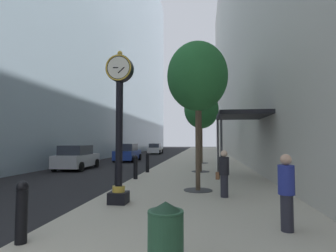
{
  "coord_description": "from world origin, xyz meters",
  "views": [
    {
      "loc": [
        3.65,
        -1.73,
        2.08
      ],
      "look_at": [
        1.01,
        17.47,
        3.1
      ],
      "focal_mm": 28.56,
      "sensor_mm": 36.0,
      "label": 1
    }
  ],
  "objects_px": {
    "bollard_nearest": "(22,210)",
    "bollard_fifth": "(147,162)",
    "street_tree_near": "(197,77)",
    "car_silver_far": "(77,158)",
    "pedestrian_walking": "(224,173)",
    "car_white_mid": "(155,149)",
    "street_clock": "(119,118)",
    "trash_bin": "(166,237)",
    "bollard_third": "(117,174)",
    "bollard_fourth": "(136,167)",
    "street_tree_mid_near": "(200,82)",
    "pedestrian_by_clock": "(286,190)",
    "street_tree_mid_far": "(201,109)",
    "car_blue_near": "(128,153)"
  },
  "relations": [
    {
      "from": "bollard_third",
      "to": "street_tree_mid_near",
      "type": "relative_size",
      "value": 0.16
    },
    {
      "from": "pedestrian_by_clock",
      "to": "street_tree_mid_far",
      "type": "bearing_deg",
      "value": 96.83
    },
    {
      "from": "bollard_fifth",
      "to": "street_tree_mid_far",
      "type": "relative_size",
      "value": 0.19
    },
    {
      "from": "car_white_mid",
      "to": "trash_bin",
      "type": "bearing_deg",
      "value": -79.2
    },
    {
      "from": "street_tree_mid_far",
      "to": "bollard_third",
      "type": "bearing_deg",
      "value": -104.22
    },
    {
      "from": "street_clock",
      "to": "pedestrian_walking",
      "type": "bearing_deg",
      "value": 22.53
    },
    {
      "from": "street_tree_near",
      "to": "car_white_mid",
      "type": "bearing_deg",
      "value": 103.71
    },
    {
      "from": "bollard_fourth",
      "to": "street_tree_mid_far",
      "type": "xyz_separation_m",
      "value": [
        3.16,
        9.68,
        3.96
      ]
    },
    {
      "from": "bollard_fourth",
      "to": "car_white_mid",
      "type": "relative_size",
      "value": 0.25
    },
    {
      "from": "street_tree_mid_near",
      "to": "bollard_nearest",
      "type": "bearing_deg",
      "value": -104.88
    },
    {
      "from": "street_tree_mid_near",
      "to": "street_tree_mid_far",
      "type": "bearing_deg",
      "value": 90.0
    },
    {
      "from": "street_tree_near",
      "to": "pedestrian_walking",
      "type": "height_order",
      "value": "street_tree_near"
    },
    {
      "from": "street_clock",
      "to": "bollard_fourth",
      "type": "height_order",
      "value": "street_clock"
    },
    {
      "from": "street_clock",
      "to": "pedestrian_walking",
      "type": "height_order",
      "value": "street_clock"
    },
    {
      "from": "street_clock",
      "to": "trash_bin",
      "type": "relative_size",
      "value": 4.52
    },
    {
      "from": "trash_bin",
      "to": "pedestrian_walking",
      "type": "height_order",
      "value": "pedestrian_walking"
    },
    {
      "from": "bollard_third",
      "to": "street_tree_mid_near",
      "type": "bearing_deg",
      "value": 63.42
    },
    {
      "from": "pedestrian_by_clock",
      "to": "car_silver_far",
      "type": "xyz_separation_m",
      "value": [
        -10.76,
        11.92,
        -0.18
      ]
    },
    {
      "from": "bollard_nearest",
      "to": "bollard_fourth",
      "type": "height_order",
      "value": "same"
    },
    {
      "from": "bollard_fifth",
      "to": "street_tree_near",
      "type": "distance_m",
      "value": 7.33
    },
    {
      "from": "bollard_third",
      "to": "trash_bin",
      "type": "bearing_deg",
      "value": -65.87
    },
    {
      "from": "bollard_third",
      "to": "car_white_mid",
      "type": "bearing_deg",
      "value": 97.66
    },
    {
      "from": "bollard_fifth",
      "to": "car_white_mid",
      "type": "relative_size",
      "value": 0.25
    },
    {
      "from": "pedestrian_walking",
      "to": "car_white_mid",
      "type": "relative_size",
      "value": 0.34
    },
    {
      "from": "bollard_fourth",
      "to": "car_white_mid",
      "type": "height_order",
      "value": "car_white_mid"
    },
    {
      "from": "street_tree_near",
      "to": "car_silver_far",
      "type": "distance_m",
      "value": 12.15
    },
    {
      "from": "street_tree_mid_far",
      "to": "car_white_mid",
      "type": "height_order",
      "value": "street_tree_mid_far"
    },
    {
      "from": "bollard_fourth",
      "to": "street_tree_mid_far",
      "type": "distance_m",
      "value": 10.93
    },
    {
      "from": "street_clock",
      "to": "pedestrian_by_clock",
      "type": "xyz_separation_m",
      "value": [
        4.35,
        -1.91,
        -1.75
      ]
    },
    {
      "from": "street_tree_near",
      "to": "bollard_third",
      "type": "bearing_deg",
      "value": -176.96
    },
    {
      "from": "pedestrian_walking",
      "to": "car_white_mid",
      "type": "height_order",
      "value": "pedestrian_walking"
    },
    {
      "from": "bollard_nearest",
      "to": "street_tree_mid_near",
      "type": "distance_m",
      "value": 13.27
    },
    {
      "from": "street_tree_near",
      "to": "bollard_fourth",
      "type": "bearing_deg",
      "value": 140.32
    },
    {
      "from": "bollard_fifth",
      "to": "trash_bin",
      "type": "relative_size",
      "value": 1.11
    },
    {
      "from": "bollard_nearest",
      "to": "bollard_fifth",
      "type": "relative_size",
      "value": 1.0
    },
    {
      "from": "bollard_nearest",
      "to": "car_blue_near",
      "type": "height_order",
      "value": "car_blue_near"
    },
    {
      "from": "bollard_nearest",
      "to": "car_silver_far",
      "type": "height_order",
      "value": "car_silver_far"
    },
    {
      "from": "street_tree_mid_far",
      "to": "trash_bin",
      "type": "bearing_deg",
      "value": -90.9
    },
    {
      "from": "street_tree_near",
      "to": "car_silver_far",
      "type": "xyz_separation_m",
      "value": [
        -8.76,
        7.54,
        -3.73
      ]
    },
    {
      "from": "street_tree_near",
      "to": "street_tree_mid_near",
      "type": "xyz_separation_m",
      "value": [
        -0.0,
        6.15,
        1.15
      ]
    },
    {
      "from": "street_clock",
      "to": "car_white_mid",
      "type": "relative_size",
      "value": 1.02
    },
    {
      "from": "car_silver_far",
      "to": "pedestrian_walking",
      "type": "bearing_deg",
      "value": -41.79
    },
    {
      "from": "street_tree_mid_near",
      "to": "pedestrian_walking",
      "type": "xyz_separation_m",
      "value": [
        0.91,
        -7.25,
        -4.73
      ]
    },
    {
      "from": "bollard_fourth",
      "to": "bollard_nearest",
      "type": "bearing_deg",
      "value": -90.0
    },
    {
      "from": "street_tree_near",
      "to": "trash_bin",
      "type": "bearing_deg",
      "value": -92.58
    },
    {
      "from": "bollard_fifth",
      "to": "pedestrian_by_clock",
      "type": "relative_size",
      "value": 0.71
    },
    {
      "from": "bollard_fourth",
      "to": "bollard_fifth",
      "type": "xyz_separation_m",
      "value": [
        0.0,
        2.79,
        0.0
      ]
    },
    {
      "from": "pedestrian_by_clock",
      "to": "bollard_fourth",
      "type": "bearing_deg",
      "value": 126.4
    },
    {
      "from": "bollard_third",
      "to": "car_blue_near",
      "type": "xyz_separation_m",
      "value": [
        -4.08,
        15.21,
        0.08
      ]
    },
    {
      "from": "street_tree_near",
      "to": "trash_bin",
      "type": "relative_size",
      "value": 5.53
    }
  ]
}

